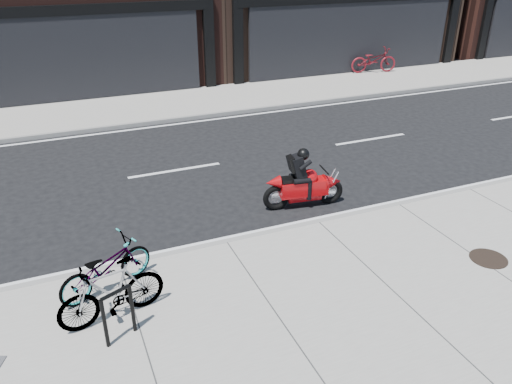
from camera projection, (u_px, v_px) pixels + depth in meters
name	position (u px, v px, depth m)	size (l,w,h in m)	color
ground	(197.00, 204.00, 11.20)	(120.00, 120.00, 0.00)	black
sidewalk_near	(299.00, 351.00, 7.03)	(60.00, 6.00, 0.13)	gray
sidewalk_far	(134.00, 108.00, 17.58)	(60.00, 3.50, 0.13)	gray
bike_rack	(118.00, 311.00, 6.95)	(0.46, 0.23, 0.83)	black
bicycle_front	(105.00, 267.00, 8.01)	(0.57, 1.64, 0.86)	gray
bicycle_rear	(111.00, 291.00, 7.35)	(0.46, 1.62, 0.98)	gray
motorcycle	(307.00, 183.00, 10.87)	(1.85, 0.63, 1.38)	black
bicycle_far	(374.00, 60.00, 22.12)	(0.72, 2.06, 1.08)	maroon
manhole_cover	(488.00, 259.00, 8.98)	(0.66, 0.66, 0.01)	black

